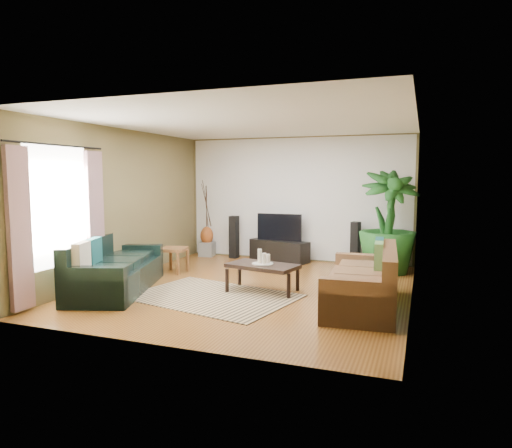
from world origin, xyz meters
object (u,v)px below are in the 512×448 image
at_px(tv_stand, 279,251).
at_px(television, 279,227).
at_px(sofa_left, 117,265).
at_px(side_table, 174,260).
at_px(pedestal, 207,249).
at_px(potted_plant, 388,222).
at_px(sofa_right, 361,277).
at_px(speaker_left, 234,237).
at_px(coffee_table, 263,278).
at_px(vase, 207,236).
at_px(speaker_right, 355,244).

bearing_deg(tv_stand, television, -162.13).
distance_m(sofa_left, side_table, 1.56).
xyz_separation_m(sofa_left, pedestal, (-0.07, 3.40, -0.26)).
bearing_deg(tv_stand, side_table, -111.54).
relative_size(television, potted_plant, 0.50).
distance_m(tv_stand, pedestal, 1.76).
relative_size(pedestal, side_table, 0.67).
distance_m(sofa_right, side_table, 3.84).
height_order(television, speaker_left, television).
relative_size(coffee_table, pedestal, 3.36).
bearing_deg(vase, pedestal, 0.00).
height_order(speaker_left, potted_plant, potted_plant).
height_order(pedestal, vase, vase).
xyz_separation_m(speaker_right, vase, (-3.40, 0.00, 0.02)).
distance_m(sofa_left, vase, 3.40).
bearing_deg(sofa_right, speaker_right, -174.53).
relative_size(potted_plant, side_table, 4.06).
xyz_separation_m(tv_stand, vase, (-1.76, 0.00, 0.25)).
height_order(coffee_table, tv_stand, tv_stand).
xyz_separation_m(sofa_left, television, (1.68, 3.40, 0.32)).
bearing_deg(pedestal, sofa_right, -37.31).
bearing_deg(speaker_right, side_table, -136.92).
relative_size(sofa_left, potted_plant, 1.14).
distance_m(speaker_left, potted_plant, 3.44).
xyz_separation_m(vase, side_table, (0.22, -1.86, -0.23)).
bearing_deg(pedestal, speaker_right, 0.00).
xyz_separation_m(sofa_left, speaker_right, (3.32, 3.40, 0.03)).
relative_size(coffee_table, speaker_left, 1.15).
distance_m(coffee_table, tv_stand, 2.71).
xyz_separation_m(television, side_table, (-1.53, -1.86, -0.50)).
xyz_separation_m(speaker_left, pedestal, (-0.69, 0.00, -0.31)).
relative_size(tv_stand, speaker_right, 1.48).
distance_m(speaker_left, side_table, 1.94).
distance_m(potted_plant, pedestal, 4.17).
bearing_deg(television, sofa_right, -54.19).
relative_size(potted_plant, pedestal, 6.03).
relative_size(sofa_right, vase, 4.93).
distance_m(tv_stand, vase, 1.77).
xyz_separation_m(sofa_right, television, (-2.14, 2.97, 0.32)).
bearing_deg(speaker_right, speaker_left, -167.36).
relative_size(speaker_right, side_table, 1.89).
height_order(speaker_right, pedestal, speaker_right).
height_order(sofa_left, television, television).
relative_size(television, speaker_left, 1.04).
xyz_separation_m(potted_plant, side_table, (-3.84, -1.43, -0.74)).
bearing_deg(sofa_left, television, -44.48).
distance_m(television, speaker_left, 1.10).
height_order(speaker_left, speaker_right, speaker_left).
xyz_separation_m(coffee_table, pedestal, (-2.31, 2.65, -0.06)).
distance_m(sofa_right, speaker_right, 3.02).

